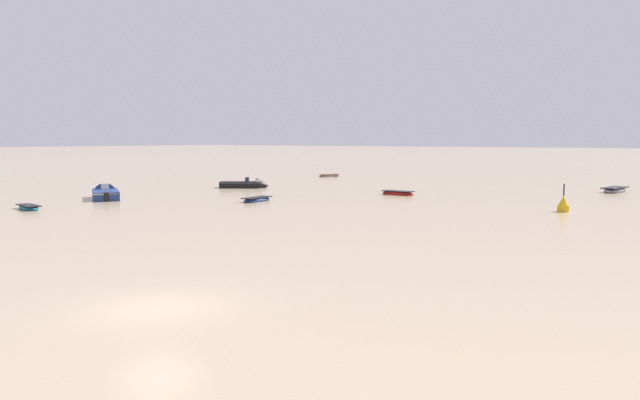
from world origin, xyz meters
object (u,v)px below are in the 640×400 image
(rowboat_moored_0, at_px, (329,176))
(motorboat_moored_0, at_px, (105,195))
(rowboat_moored_3, at_px, (615,190))
(motorboat_moored_2, at_px, (248,185))
(rowboat_moored_1, at_px, (398,193))
(rowboat_moored_2, at_px, (29,208))
(channel_buoy, at_px, (563,206))
(rowboat_moored_4, at_px, (257,200))

(rowboat_moored_0, height_order, motorboat_moored_0, motorboat_moored_0)
(rowboat_moored_0, xyz_separation_m, rowboat_moored_3, (39.47, -4.97, 0.05))
(motorboat_moored_0, xyz_separation_m, motorboat_moored_2, (2.93, 17.02, -0.04))
(motorboat_moored_2, height_order, rowboat_moored_3, motorboat_moored_2)
(rowboat_moored_1, bearing_deg, motorboat_moored_0, -137.16)
(rowboat_moored_2, xyz_separation_m, channel_buoy, (35.15, 22.53, 0.32))
(motorboat_moored_0, relative_size, channel_buoy, 2.86)
(rowboat_moored_0, distance_m, rowboat_moored_3, 39.78)
(rowboat_moored_4, bearing_deg, motorboat_moored_2, -137.70)
(rowboat_moored_3, bearing_deg, motorboat_moored_2, 126.27)
(rowboat_moored_0, height_order, rowboat_moored_1, rowboat_moored_1)
(rowboat_moored_1, height_order, motorboat_moored_2, motorboat_moored_2)
(rowboat_moored_0, bearing_deg, channel_buoy, -91.93)
(rowboat_moored_0, height_order, channel_buoy, channel_buoy)
(channel_buoy, bearing_deg, rowboat_moored_4, -163.15)
(motorboat_moored_0, bearing_deg, rowboat_moored_4, -123.13)
(rowboat_moored_0, distance_m, rowboat_moored_4, 36.98)
(rowboat_moored_0, relative_size, motorboat_moored_2, 0.59)
(motorboat_moored_2, bearing_deg, rowboat_moored_3, -7.68)
(rowboat_moored_3, height_order, channel_buoy, channel_buoy)
(rowboat_moored_1, bearing_deg, rowboat_moored_4, -118.01)
(rowboat_moored_1, height_order, channel_buoy, channel_buoy)
(motorboat_moored_2, bearing_deg, motorboat_moored_0, -133.80)
(motorboat_moored_2, distance_m, rowboat_moored_4, 15.71)
(rowboat_moored_3, height_order, rowboat_moored_4, rowboat_moored_3)
(rowboat_moored_1, xyz_separation_m, rowboat_moored_3, (17.24, 15.83, 0.04))
(channel_buoy, bearing_deg, rowboat_moored_3, 89.72)
(rowboat_moored_2, distance_m, channel_buoy, 41.75)
(rowboat_moored_0, xyz_separation_m, rowboat_moored_4, (14.92, -33.84, 0.01))
(rowboat_moored_0, bearing_deg, rowboat_moored_4, -124.27)
(rowboat_moored_2, xyz_separation_m, motorboat_moored_2, (-0.22, 26.41, 0.12))
(motorboat_moored_0, bearing_deg, rowboat_moored_0, -54.06)
(rowboat_moored_1, height_order, rowboat_moored_3, rowboat_moored_3)
(rowboat_moored_2, distance_m, motorboat_moored_0, 9.91)
(rowboat_moored_1, distance_m, channel_buoy, 18.04)
(rowboat_moored_1, height_order, motorboat_moored_0, motorboat_moored_0)
(rowboat_moored_3, bearing_deg, channel_buoy, -170.37)
(rowboat_moored_2, bearing_deg, rowboat_moored_3, 63.16)
(motorboat_moored_0, bearing_deg, motorboat_moored_2, -65.37)
(rowboat_moored_1, height_order, rowboat_moored_4, rowboat_moored_1)
(motorboat_moored_2, xyz_separation_m, rowboat_moored_3, (35.48, 17.58, -0.07))
(rowboat_moored_3, distance_m, rowboat_moored_4, 37.90)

